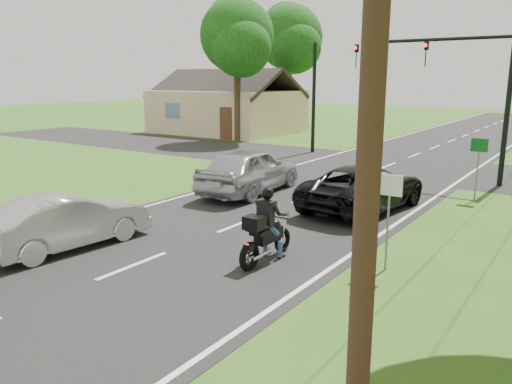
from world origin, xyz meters
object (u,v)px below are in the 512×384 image
traffic_signal (459,77)px  silver_sedan (68,221)px  sign_white (389,199)px  sign_green (479,154)px  dark_suv (364,187)px  motorcycle_rider (265,233)px  silver_suv (250,170)px

traffic_signal → silver_sedan: bearing=-111.8°
sign_white → sign_green: bearing=88.6°
silver_sedan → dark_suv: bearing=-115.1°
traffic_signal → sign_white: traffic_signal is taller
motorcycle_rider → sign_green: size_ratio=0.95×
traffic_signal → motorcycle_rider: bearing=-95.1°
dark_suv → traffic_signal: (1.10, 6.37, 3.42)m
dark_suv → silver_sedan: size_ratio=1.25×
dark_suv → silver_suv: bearing=6.9°
silver_suv → sign_white: size_ratio=2.31×
sign_white → sign_green: size_ratio=1.00×
silver_suv → traffic_signal: size_ratio=0.77×
silver_sedan → traffic_signal: (5.59, 14.01, 3.46)m
traffic_signal → sign_white: 11.39m
motorcycle_rider → sign_white: (2.44, 1.05, 0.91)m
motorcycle_rider → silver_sedan: (-4.51, -1.95, -0.01)m
dark_suv → sign_white: size_ratio=2.38×
motorcycle_rider → sign_green: (2.64, 9.05, 0.91)m
dark_suv → sign_white: sign_white is taller
dark_suv → silver_sedan: 8.86m
silver_sedan → sign_white: sign_white is taller
silver_suv → sign_green: 7.88m
traffic_signal → sign_green: size_ratio=3.00×
silver_sedan → sign_green: size_ratio=1.90×
motorcycle_rider → dark_suv: size_ratio=0.40×
silver_sedan → sign_white: size_ratio=1.90×
dark_suv → sign_green: (2.66, 3.36, 0.88)m
silver_suv → sign_white: bearing=142.1°
motorcycle_rider → dark_suv: motorcycle_rider is taller
sign_white → motorcycle_rider: bearing=-156.8°
silver_sedan → traffic_signal: traffic_signal is taller
motorcycle_rider → silver_suv: size_ratio=0.41×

